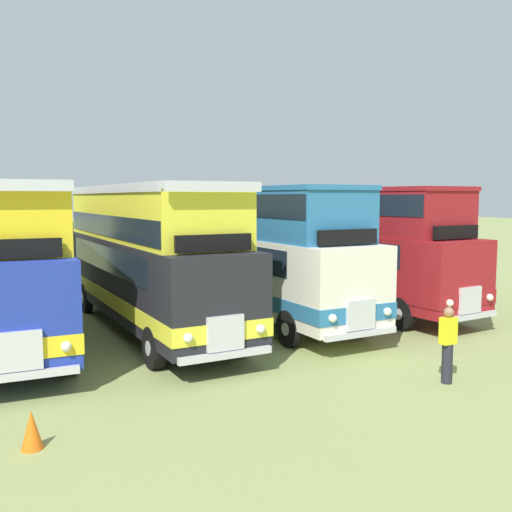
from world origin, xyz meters
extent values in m
cube|color=#1E339E|center=(1.98, 0.00, 1.70)|extent=(3.01, 9.66, 2.30)
cube|color=yellow|center=(1.98, 0.00, 1.10)|extent=(3.05, 9.71, 0.44)
cube|color=#19232D|center=(2.01, 0.39, 2.30)|extent=(2.91, 7.27, 0.76)
cube|color=#19232D|center=(1.73, -4.71, 2.35)|extent=(2.20, 0.22, 0.90)
cube|color=silver|center=(1.73, -4.82, 1.10)|extent=(0.91, 0.17, 0.80)
cube|color=silver|center=(1.73, -4.85, 0.60)|extent=(2.30, 0.26, 0.16)
sphere|color=#EAEACC|center=(2.63, -4.88, 1.10)|extent=(0.22, 0.22, 0.22)
cube|color=yellow|center=(2.00, 0.25, 3.60)|extent=(2.86, 8.76, 1.50)
cube|color=silver|center=(1.76, -4.27, 4.40)|extent=(2.40, 0.23, 0.24)
cube|color=silver|center=(2.20, 4.06, 4.40)|extent=(2.40, 0.23, 0.24)
cube|color=silver|center=(3.20, 0.18, 4.40)|extent=(0.56, 8.64, 0.24)
cube|color=#19232D|center=(2.00, 0.25, 3.30)|extent=(2.89, 8.66, 0.64)
cube|color=black|center=(1.76, -4.22, 3.10)|extent=(1.90, 0.22, 0.40)
cylinder|color=black|center=(2.96, -3.23, 0.52)|extent=(0.34, 1.05, 1.04)
cylinder|color=silver|center=(3.11, -3.24, 0.52)|extent=(0.04, 0.36, 0.36)
cylinder|color=black|center=(3.29, 2.90, 0.52)|extent=(0.34, 1.05, 1.04)
cylinder|color=silver|center=(3.44, 2.89, 0.52)|extent=(0.04, 0.36, 0.36)
cube|color=black|center=(5.95, 0.29, 1.70)|extent=(2.60, 11.22, 2.30)
cube|color=yellow|center=(5.95, 0.29, 1.10)|extent=(2.64, 11.26, 0.44)
cube|color=#19232D|center=(5.95, 0.69, 2.30)|extent=(2.61, 8.82, 0.76)
cube|color=#19232D|center=(6.01, -5.25, 2.35)|extent=(2.20, 0.12, 0.90)
cube|color=silver|center=(6.01, -5.36, 1.10)|extent=(0.90, 0.13, 0.80)
cube|color=silver|center=(6.01, -5.39, 0.60)|extent=(2.30, 0.16, 0.16)
sphere|color=#EAEACC|center=(6.91, -5.36, 1.10)|extent=(0.22, 0.22, 0.22)
sphere|color=#EAEACC|center=(5.11, -5.37, 1.10)|extent=(0.22, 0.22, 0.22)
cube|color=yellow|center=(5.95, 0.54, 3.60)|extent=(2.50, 10.31, 1.50)
cube|color=silver|center=(6.00, -4.81, 4.40)|extent=(2.40, 0.12, 0.24)
cube|color=silver|center=(5.91, 5.19, 4.40)|extent=(2.40, 0.12, 0.24)
cube|color=silver|center=(7.15, 0.55, 4.40)|extent=(0.20, 10.29, 0.24)
cube|color=silver|center=(4.75, 0.53, 4.40)|extent=(0.20, 10.29, 0.24)
cube|color=#19232D|center=(5.95, 0.54, 3.30)|extent=(2.54, 10.21, 0.64)
cube|color=black|center=(6.00, -4.76, 3.10)|extent=(1.90, 0.14, 0.40)
cylinder|color=black|center=(7.14, -3.70, 0.52)|extent=(0.29, 1.04, 1.04)
cylinder|color=silver|center=(7.29, -3.69, 0.52)|extent=(0.02, 0.36, 0.36)
cylinder|color=black|center=(4.84, -3.72, 0.52)|extent=(0.29, 1.04, 1.04)
cylinder|color=silver|center=(4.69, -3.72, 0.52)|extent=(0.02, 0.36, 0.36)
cylinder|color=black|center=(7.07, 4.10, 0.52)|extent=(0.29, 1.04, 1.04)
cylinder|color=silver|center=(7.22, 4.10, 0.52)|extent=(0.02, 0.36, 0.36)
cylinder|color=black|center=(4.77, 4.08, 0.52)|extent=(0.29, 1.04, 1.04)
cylinder|color=silver|center=(4.62, 4.07, 0.52)|extent=(0.02, 0.36, 0.36)
cube|color=silver|center=(9.92, 0.24, 1.70)|extent=(2.61, 10.71, 2.30)
cube|color=teal|center=(9.92, 0.24, 1.10)|extent=(2.65, 10.75, 0.44)
cube|color=#19232D|center=(9.92, 0.64, 2.30)|extent=(2.61, 8.31, 0.76)
cube|color=#19232D|center=(9.98, -5.04, 2.35)|extent=(2.20, 0.12, 0.90)
cube|color=silver|center=(9.98, -5.15, 1.10)|extent=(0.90, 0.13, 0.80)
cube|color=silver|center=(9.98, -5.18, 0.60)|extent=(2.30, 0.16, 0.16)
sphere|color=#EAEACC|center=(10.88, -5.15, 1.10)|extent=(0.22, 0.22, 0.22)
sphere|color=#EAEACC|center=(9.08, -5.17, 1.10)|extent=(0.22, 0.22, 0.22)
cube|color=teal|center=(9.92, 0.49, 3.60)|extent=(2.50, 9.81, 1.50)
cube|color=teal|center=(9.92, 0.49, 4.42)|extent=(2.56, 9.91, 0.14)
cube|color=#19232D|center=(9.92, 0.49, 3.90)|extent=(2.54, 9.71, 0.68)
cube|color=black|center=(9.97, -4.55, 3.10)|extent=(1.90, 0.14, 0.40)
cylinder|color=black|center=(11.11, -3.49, 0.52)|extent=(0.29, 1.04, 1.04)
cylinder|color=silver|center=(11.26, -3.49, 0.52)|extent=(0.02, 0.36, 0.36)
cylinder|color=black|center=(8.81, -3.51, 0.52)|extent=(0.29, 1.04, 1.04)
cylinder|color=silver|center=(8.66, -3.51, 0.52)|extent=(0.02, 0.36, 0.36)
cylinder|color=black|center=(11.04, 3.79, 0.52)|extent=(0.29, 1.04, 1.04)
cylinder|color=silver|center=(11.19, 3.80, 0.52)|extent=(0.02, 0.36, 0.36)
cylinder|color=black|center=(8.74, 3.77, 0.52)|extent=(0.29, 1.04, 1.04)
cylinder|color=silver|center=(8.59, 3.77, 0.52)|extent=(0.02, 0.36, 0.36)
cube|color=maroon|center=(13.89, 0.40, 1.70)|extent=(3.13, 10.76, 2.30)
cube|color=maroon|center=(13.89, 0.40, 1.10)|extent=(3.17, 10.81, 0.44)
cube|color=#19232D|center=(13.87, 0.80, 2.30)|extent=(3.01, 8.37, 0.76)
cube|color=#19232D|center=(14.20, -4.85, 2.35)|extent=(2.20, 0.23, 0.90)
cube|color=silver|center=(14.21, -4.96, 1.10)|extent=(0.91, 0.17, 0.80)
cube|color=silver|center=(14.21, -4.99, 0.60)|extent=(2.30, 0.28, 0.16)
sphere|color=#EAEACC|center=(15.11, -4.92, 1.10)|extent=(0.22, 0.22, 0.22)
sphere|color=#EAEACC|center=(13.31, -5.02, 1.10)|extent=(0.22, 0.22, 0.22)
cube|color=maroon|center=(13.88, 0.65, 3.60)|extent=(2.97, 9.86, 1.50)
cube|color=maroon|center=(13.88, 0.65, 4.42)|extent=(3.04, 9.96, 0.14)
cube|color=#19232D|center=(13.88, 0.65, 3.90)|extent=(3.01, 9.76, 0.68)
cube|color=black|center=(14.17, -4.36, 3.10)|extent=(1.90, 0.23, 0.40)
cylinder|color=black|center=(15.26, -3.24, 0.52)|extent=(0.34, 1.05, 1.04)
cylinder|color=silver|center=(15.41, -3.23, 0.52)|extent=(0.04, 0.36, 0.36)
cylinder|color=black|center=(12.96, -3.38, 0.52)|extent=(0.34, 1.05, 1.04)
cylinder|color=silver|center=(12.81, -3.39, 0.52)|extent=(0.04, 0.36, 0.36)
cylinder|color=black|center=(14.83, 3.98, 0.52)|extent=(0.34, 1.05, 1.04)
cylinder|color=silver|center=(14.98, 3.99, 0.52)|extent=(0.04, 0.36, 0.36)
cylinder|color=black|center=(12.54, 3.84, 0.52)|extent=(0.34, 1.05, 1.04)
cylinder|color=silver|center=(12.39, 3.83, 0.52)|extent=(0.04, 0.36, 0.36)
cone|color=orange|center=(1.69, -7.09, 0.33)|extent=(0.36, 0.36, 0.66)
cylinder|color=#23232D|center=(10.33, -7.82, 0.45)|extent=(0.24, 0.24, 0.90)
cube|color=yellow|center=(10.33, -7.82, 1.20)|extent=(0.36, 0.22, 0.60)
sphere|color=#9E7051|center=(10.33, -7.82, 1.62)|extent=(0.22, 0.22, 0.22)
cylinder|color=#8C704C|center=(8.45, 9.47, 0.53)|extent=(0.08, 0.08, 1.05)
cylinder|color=#8C704C|center=(16.89, 9.47, 0.53)|extent=(0.08, 0.08, 1.05)
camera|label=1|loc=(0.79, -16.81, 4.15)|focal=39.90mm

